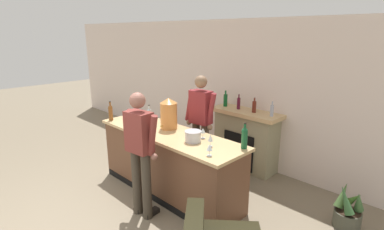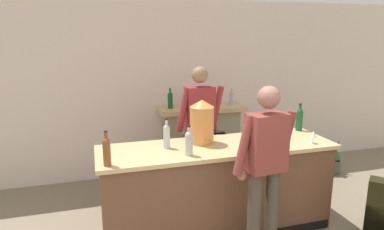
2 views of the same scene
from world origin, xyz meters
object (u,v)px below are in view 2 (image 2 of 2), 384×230
Objects in this scene: person_bartender at (200,129)px; wine_bottle_merlot_tall at (107,150)px; wine_glass_by_dispenser at (257,128)px; wine_glass_mid_counter at (313,134)px; wine_bottle_cabernet_heavy at (167,135)px; wine_bottle_burgundy_dark at (189,142)px; wine_bottle_chardonnay_pale at (299,118)px; wine_glass_front_left at (286,129)px; ice_bucket_steel at (264,135)px; potted_plant_corner at (330,159)px; copper_dispenser at (202,121)px; person_customer at (265,169)px; fireplace_stone at (201,140)px.

wine_bottle_merlot_tall is at bearing -141.04° from person_bartender.
wine_glass_by_dispenser is 0.64m from wine_glass_mid_counter.
wine_glass_by_dispenser is at bearing 5.44° from wine_bottle_cabernet_heavy.
wine_bottle_burgundy_dark is at bearing -60.34° from wine_bottle_cabernet_heavy.
wine_glass_front_left is at bearing -143.00° from wine_bottle_chardonnay_pale.
wine_bottle_merlot_tall is at bearing -171.68° from ice_bucket_steel.
potted_plant_corner is at bearing 20.45° from wine_bottle_merlot_tall.
wine_glass_mid_counter is at bearing -42.31° from person_bartender.
potted_plant_corner is 4.28× the size of wine_glass_mid_counter.
wine_bottle_merlot_tall reaches higher than wine_bottle_burgundy_dark.
copper_dispenser is 1.14m from wine_bottle_merlot_tall.
wine_glass_by_dispenser is at bearing 68.23° from person_customer.
ice_bucket_steel is (0.54, -0.73, 0.08)m from person_bartender.
wine_glass_front_left is 1.13× the size of wine_glass_by_dispenser.
wine_bottle_merlot_tall reaches higher than wine_glass_front_left.
wine_glass_front_left is at bearing -7.33° from copper_dispenser.
copper_dispenser reaches higher than wine_glass_front_left.
person_customer reaches higher than fireplace_stone.
copper_dispenser is 0.45m from wine_bottle_burgundy_dark.
potted_plant_corner is at bearing -15.58° from fireplace_stone.
wine_bottle_burgundy_dark is 1.45m from wine_glass_mid_counter.
wine_glass_front_left reaches higher than potted_plant_corner.
copper_dispenser is 3.26× the size of wine_glass_by_dispenser.
wine_glass_by_dispenser is at bearing -154.12° from potted_plant_corner.
wine_bottle_merlot_tall is (-1.42, 0.41, 0.19)m from person_customer.
wine_glass_front_left is at bearing 7.97° from wine_bottle_merlot_tall.
fireplace_stone is 2.14m from potted_plant_corner.
ice_bucket_steel is 1.12m from wine_bottle_cabernet_heavy.
wine_glass_mid_counter is at bearing -23.43° from ice_bucket_steel.
person_bartender is at bearing 137.69° from wine_glass_mid_counter.
wine_bottle_merlot_tall is 0.81m from wine_bottle_burgundy_dark.
copper_dispenser is 2.89× the size of wine_glass_front_left.
person_bartender reaches higher than person_customer.
wine_bottle_chardonnay_pale is at bearing 5.98° from copper_dispenser.
person_customer is 5.04× the size of wine_bottle_chardonnay_pale.
fireplace_stone is 8.33× the size of wine_glass_front_left.
potted_plant_corner is at bearing 20.05° from copper_dispenser.
person_bartender is 12.41× the size of wine_glass_mid_counter.
wine_bottle_burgundy_dark is at bearing -169.51° from wine_glass_front_left.
person_customer is 1.10m from wine_bottle_cabernet_heavy.
wine_glass_front_left is at bearing 10.49° from wine_bottle_burgundy_dark.
wine_bottle_burgundy_dark is (-0.25, -0.36, -0.11)m from copper_dispenser.
wine_bottle_cabernet_heavy is (-0.89, -1.55, 0.59)m from fireplace_stone.
potted_plant_corner is (2.04, -0.57, -0.33)m from fireplace_stone.
fireplace_stone is 2.07m from wine_glass_mid_counter.
fireplace_stone is at bearing 60.24° from wine_bottle_cabernet_heavy.
potted_plant_corner is 0.36× the size of person_customer.
person_bartender is 10.65× the size of wine_glass_front_left.
copper_dispenser is at bearing 113.53° from person_customer.
copper_dispenser is at bearing 172.67° from wine_glass_front_left.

